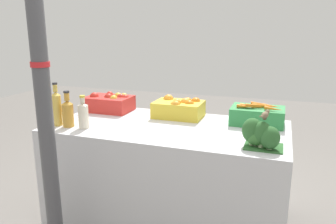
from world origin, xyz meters
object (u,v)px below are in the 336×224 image
Objects in this scene: carrot_crate at (258,115)px; sparrow_bird at (265,115)px; juice_bottle_cloudy at (83,115)px; apple_crate at (110,103)px; support_pole at (42,84)px; orange_crate at (180,108)px; broccoli_pile at (260,134)px; juice_bottle_amber at (68,112)px; juice_bottle_golden at (57,108)px.

sparrow_bird is (0.07, -0.50, 0.13)m from carrot_crate.
carrot_crate is 1.25m from juice_bottle_cloudy.
carrot_crate reaches higher than apple_crate.
apple_crate is 1.22m from carrot_crate.
support_pole is 6.01× the size of orange_crate.
sparrow_bird is (1.19, 0.42, -0.18)m from support_pole.
support_pole reaches higher than broccoli_pile.
apple_crate is at bearing 85.06° from juice_bottle_amber.
juice_bottle_golden is 1.21× the size of juice_bottle_amber.
juice_bottle_golden is (-1.36, -0.51, 0.06)m from carrot_crate.
juice_bottle_amber is (-1.27, -0.51, 0.04)m from carrot_crate.
support_pole is 1.27m from broccoli_pile.
juice_bottle_amber is (-0.67, -0.51, 0.03)m from orange_crate.
juice_bottle_golden reaches higher than orange_crate.
support_pole is 1.10m from orange_crate.
sparrow_bird is (1.34, 0.01, 0.10)m from juice_bottle_amber.
carrot_crate is (1.12, 0.92, -0.31)m from support_pole.
apple_crate is 1.20× the size of juice_bottle_golden.
juice_bottle_golden is at bearing 120.50° from support_pole.
sparrow_bird is at bearing -81.69° from carrot_crate.
carrot_crate is 0.53m from sparrow_bird.
orange_crate is at bearing 43.35° from juice_bottle_cloudy.
carrot_crate is 1.46× the size of juice_bottle_amber.
juice_bottle_cloudy is at bearing -155.84° from carrot_crate.
support_pole reaches higher than orange_crate.
juice_bottle_amber reaches higher than juice_bottle_cloudy.
support_pole is at bearing -70.00° from juice_bottle_amber.
support_pole is 6.01× the size of carrot_crate.
carrot_crate is at bearing -0.18° from apple_crate.
sparrow_bird is at bearing -21.36° from apple_crate.
orange_crate is at bearing 179.94° from carrot_crate.
broccoli_pile is 1.03× the size of juice_bottle_cloudy.
apple_crate is 1.40m from sparrow_bird.
juice_bottle_cloudy reaches higher than sparrow_bird.
carrot_crate is 1.20× the size of juice_bottle_golden.
apple_crate is 1.00× the size of orange_crate.
juice_bottle_golden reaches higher than apple_crate.
apple_crate is 1.61× the size of juice_bottle_cloudy.
support_pole is 9.43× the size of broccoli_pile.
support_pole is 1.28m from sparrow_bird.
juice_bottle_amber reaches higher than apple_crate.
apple_crate is 1.46× the size of juice_bottle_amber.
support_pole reaches higher than sparrow_bird.
juice_bottle_amber is (-0.15, 0.41, -0.27)m from support_pole.
orange_crate is 0.60m from carrot_crate.
sparrow_bird is at bearing 21.46° from broccoli_pile.
sparrow_bird reaches higher than carrot_crate.
orange_crate is 1.46× the size of juice_bottle_amber.
broccoli_pile is at bearing -84.37° from carrot_crate.
juice_bottle_cloudy is at bearing 105.60° from sparrow_bird.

